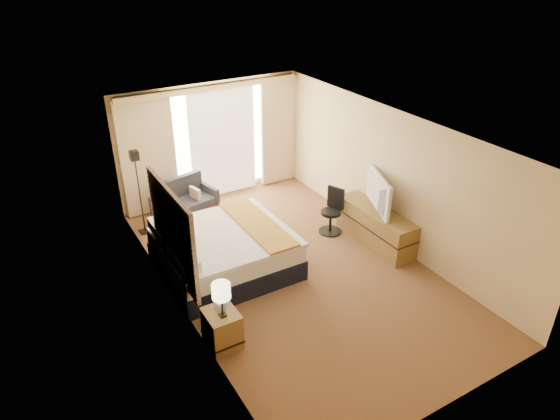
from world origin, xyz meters
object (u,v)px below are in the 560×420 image
loveseat (185,205)px  lamp_left (221,292)px  nightstand_right (165,247)px  television (372,192)px  lamp_right (163,210)px  media_dresser (375,226)px  floor_lamp (137,176)px  desk_chair (332,213)px  nightstand_left (222,328)px  bed (224,251)px

loveseat → lamp_left: lamp_left is taller
nightstand_right → television: 3.96m
lamp_right → media_dresser: bearing=-22.3°
floor_lamp → television: 4.46m
desk_chair → nightstand_left: bearing=-174.1°
bed → nightstand_right: bearing=133.9°
nightstand_left → media_dresser: media_dresser is taller
desk_chair → lamp_right: size_ratio=1.63×
bed → loveseat: bed is taller
nightstand_left → nightstand_right: bearing=90.0°
loveseat → desk_chair: desk_chair is taller
media_dresser → desk_chair: 0.90m
television → floor_lamp: bearing=78.0°
lamp_left → lamp_right: 2.63m
loveseat → lamp_left: size_ratio=2.60×
media_dresser → bed: size_ratio=0.82×
nightstand_left → desk_chair: size_ratio=0.59×
bed → loveseat: 2.25m
nightstand_left → loveseat: bearing=76.8°
desk_chair → lamp_right: 3.31m
lamp_left → television: size_ratio=0.46×
bed → lamp_right: (-0.75, 0.89, 0.60)m
nightstand_right → media_dresser: bearing=-21.4°
nightstand_right → lamp_right: bearing=39.0°
bed → lamp_right: lamp_right is taller
bed → television: (2.84, -0.49, 0.66)m
nightstand_right → lamp_right: (0.06, 0.05, 0.72)m
nightstand_right → lamp_right: size_ratio=0.96×
media_dresser → loveseat: (-2.79, 2.86, -0.08)m
lamp_right → lamp_left: bearing=-91.4°
nightstand_right → floor_lamp: (-0.03, 1.19, 0.96)m
media_dresser → loveseat: size_ratio=1.26×
nightstand_right → bed: bearing=-46.1°
nightstand_right → nightstand_left: bearing=-90.0°
nightstand_left → lamp_left: bearing=-94.6°
nightstand_right → lamp_left: size_ratio=1.00×
bed → desk_chair: bearing=3.8°
lamp_left → loveseat: bearing=77.0°
lamp_left → desk_chair: bearing=30.4°
loveseat → media_dresser: bearing=-58.9°
media_dresser → television: (-0.05, 0.12, 0.70)m
floor_lamp → lamp_right: size_ratio=3.04×
bed → loveseat: size_ratio=1.54×
bed → floor_lamp: 2.35m
lamp_left → lamp_right: (0.06, 2.62, 0.02)m
lamp_left → lamp_right: size_ratio=0.96×
lamp_right → floor_lamp: bearing=94.4°
nightstand_left → lamp_right: 2.65m
media_dresser → loveseat: loveseat is taller
loveseat → lamp_right: bearing=-135.3°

